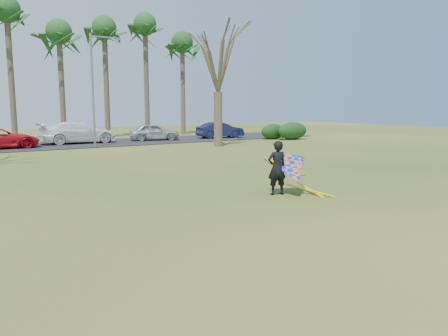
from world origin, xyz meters
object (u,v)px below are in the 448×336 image
bare_tree_right (218,56)px  kite_flyer (290,170)px  car_3 (78,132)px  car_4 (154,132)px  streetlight (95,85)px  car_5 (220,130)px  car_2 (1,139)px

bare_tree_right → kite_flyer: size_ratio=3.86×
bare_tree_right → car_3: bare_tree_right is taller
car_4 → streetlight: bearing=136.4°
car_3 → car_4: size_ratio=1.39×
streetlight → car_5: (11.98, 2.17, -3.69)m
car_3 → kite_flyer: 23.82m
streetlight → bare_tree_right: bearing=-27.0°
car_2 → car_3: 5.72m
streetlight → car_4: 7.55m
car_2 → car_5: car_5 is taller
car_2 → kite_flyer: kite_flyer is taller
car_3 → car_4: bearing=-95.4°
streetlight → kite_flyer: (0.38, -20.23, -3.61)m
bare_tree_right → car_2: size_ratio=1.86×
streetlight → car_3: (-0.40, 3.57, -3.56)m
car_3 → bare_tree_right: bearing=-132.8°
streetlight → car_2: size_ratio=1.62×
streetlight → car_4: streetlight is taller
car_3 → streetlight: bearing=-173.8°
car_3 → kite_flyer: size_ratio=2.43×
car_3 → car_5: bearing=-96.7°
bare_tree_right → kite_flyer: bare_tree_right is taller
car_3 → kite_flyer: kite_flyer is taller
car_2 → car_4: (11.83, 0.77, 0.02)m
car_4 → car_5: same height
bare_tree_right → car_5: (4.14, 6.17, -5.80)m
bare_tree_right → streetlight: 9.05m
streetlight → car_5: bearing=10.3°
streetlight → car_2: (-5.97, 2.25, -3.72)m
car_5 → car_3: bearing=90.8°
car_2 → car_3: (5.57, 1.33, 0.16)m
car_2 → car_5: bearing=-93.2°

